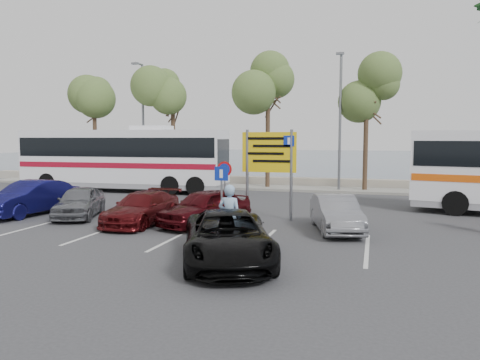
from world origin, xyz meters
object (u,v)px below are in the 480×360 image
(direction_sign, at_px, (269,159))
(car_red, at_px, (205,207))
(car_silver_a, at_px, (80,202))
(suv_black, at_px, (228,238))
(car_blue, at_px, (31,198))
(street_lamp_right, at_px, (340,115))
(car_maroon, at_px, (142,208))
(car_silver_b, at_px, (336,213))
(pedestrian_near, at_px, (230,217))
(street_lamp_left, at_px, (143,118))
(coach_bus_left, at_px, (123,161))

(direction_sign, xyz_separation_m, car_red, (-2.01, -1.94, -1.74))
(car_silver_a, bearing_deg, car_red, -22.42)
(car_red, xyz_separation_m, suv_black, (2.40, -4.75, -0.01))
(direction_sign, height_order, car_blue, direction_sign)
(street_lamp_right, bearing_deg, car_maroon, -116.83)
(car_blue, bearing_deg, car_silver_b, 6.06)
(car_maroon, bearing_deg, pedestrian_near, -31.76)
(street_lamp_left, height_order, pedestrian_near, street_lamp_left)
(suv_black, relative_size, car_silver_b, 1.26)
(coach_bus_left, distance_m, car_red, 12.78)
(street_lamp_left, bearing_deg, pedestrian_near, -54.72)
(coach_bus_left, xyz_separation_m, car_red, (8.75, -9.25, -1.16))
(car_maroon, distance_m, car_silver_b, 7.23)
(street_lamp_right, distance_m, coach_bus_left, 13.40)
(coach_bus_left, distance_m, car_maroon, 11.62)
(direction_sign, xyz_separation_m, pedestrian_near, (-0.02, -5.20, -1.47))
(street_lamp_right, relative_size, car_blue, 1.82)
(street_lamp_left, relative_size, car_silver_b, 2.09)
(car_blue, relative_size, car_red, 1.09)
(street_lamp_left, relative_size, suv_black, 1.66)
(car_silver_a, height_order, car_red, car_red)
(coach_bus_left, relative_size, car_silver_b, 3.36)
(car_maroon, bearing_deg, car_red, 10.74)
(car_red, relative_size, pedestrian_near, 2.10)
(street_lamp_left, distance_m, car_blue, 12.67)
(street_lamp_left, distance_m, suv_black, 20.85)
(car_silver_a, height_order, car_blue, car_blue)
(car_silver_a, distance_m, pedestrian_near, 8.35)
(car_silver_a, xyz_separation_m, car_blue, (-2.40, 0.00, 0.08))
(direction_sign, height_order, car_silver_b, direction_sign)
(car_silver_a, distance_m, car_silver_b, 10.39)
(car_maroon, relative_size, pedestrian_near, 2.18)
(direction_sign, xyz_separation_m, car_maroon, (-4.41, -2.34, -1.82))
(car_red, xyz_separation_m, car_silver_b, (4.80, 0.25, -0.05))
(street_lamp_left, relative_size, pedestrian_near, 4.18)
(suv_black, bearing_deg, street_lamp_right, 63.44)
(car_maroon, bearing_deg, car_silver_b, 6.43)
(car_red, height_order, car_silver_b, car_red)
(direction_sign, xyz_separation_m, suv_black, (0.39, -6.70, -1.76))
(street_lamp_left, bearing_deg, car_silver_a, -74.20)
(direction_sign, distance_m, car_silver_b, 3.73)
(suv_black, height_order, pedestrian_near, pedestrian_near)
(car_silver_a, bearing_deg, suv_black, -51.92)
(direction_sign, height_order, pedestrian_near, direction_sign)
(car_red, bearing_deg, car_silver_a, -159.31)
(car_red, distance_m, car_silver_b, 4.81)
(direction_sign, relative_size, coach_bus_left, 0.28)
(street_lamp_right, bearing_deg, suv_black, -95.39)
(car_red, xyz_separation_m, pedestrian_near, (1.98, -3.25, 0.27))
(coach_bus_left, bearing_deg, pedestrian_near, -49.34)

